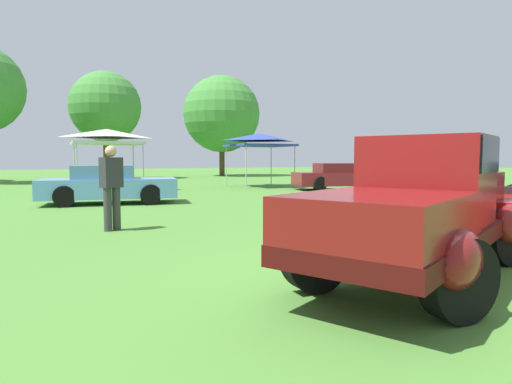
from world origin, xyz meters
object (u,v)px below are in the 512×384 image
show_car_burgundy (340,177)px  canopy_tent_left_field (107,136)px  show_car_skyblue (108,185)px  spectator_near_truck (112,185)px  feature_pickup_truck (423,206)px  canopy_tent_center_field (260,139)px

show_car_burgundy → canopy_tent_left_field: 10.58m
show_car_skyblue → show_car_burgundy: same height
show_car_skyblue → show_car_burgundy: 10.76m
spectator_near_truck → canopy_tent_left_field: bearing=84.4°
feature_pickup_truck → show_car_skyblue: bearing=103.1°
canopy_tent_left_field → canopy_tent_center_field: size_ratio=0.99×
feature_pickup_truck → canopy_tent_left_field: (-1.92, 16.15, 1.55)m
spectator_near_truck → canopy_tent_left_field: (1.07, 10.96, 1.51)m
spectator_near_truck → canopy_tent_center_field: canopy_tent_center_field is taller
show_car_burgundy → canopy_tent_center_field: 4.61m
feature_pickup_truck → show_car_skyblue: (-2.48, 10.70, -0.27)m
show_car_skyblue → spectator_near_truck: 5.54m
feature_pickup_truck → show_car_burgundy: (8.02, 13.02, -0.27)m
show_car_skyblue → show_car_burgundy: bearing=12.5°
feature_pickup_truck → spectator_near_truck: (-2.99, 5.19, 0.05)m
feature_pickup_truck → show_car_burgundy: 15.30m
show_car_skyblue → spectator_near_truck: bearing=-95.2°
feature_pickup_truck → canopy_tent_left_field: 16.34m
show_car_skyblue → canopy_tent_left_field: 5.78m
show_car_skyblue → canopy_tent_center_field: (7.97, 5.73, 1.82)m
feature_pickup_truck → canopy_tent_left_field: size_ratio=1.59×
spectator_near_truck → canopy_tent_center_field: (8.48, 11.24, 1.51)m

